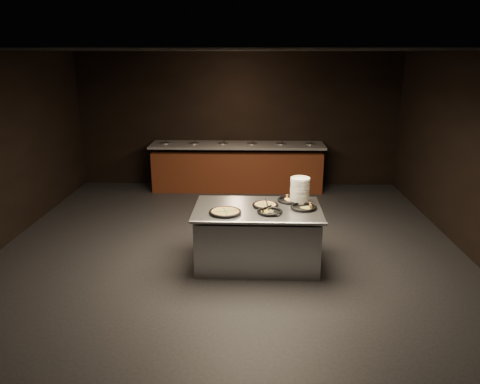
{
  "coord_description": "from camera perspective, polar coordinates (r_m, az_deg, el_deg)",
  "views": [
    {
      "loc": [
        0.32,
        -6.26,
        2.88
      ],
      "look_at": [
        0.15,
        0.3,
        0.91
      ],
      "focal_mm": 35.0,
      "sensor_mm": 36.0,
      "label": 1
    }
  ],
  "objects": [
    {
      "name": "server_right",
      "position": [
        6.12,
        3.49,
        -2.21
      ],
      "size": [
        0.29,
        0.13,
        0.14
      ],
      "rotation": [
        0.0,
        0.0,
        -0.27
      ],
      "color": "#B0B2B7",
      "rests_on": "serving_counter"
    },
    {
      "name": "pan_veggie_slices",
      "position": [
        6.44,
        7.75,
        -1.85
      ],
      "size": [
        0.36,
        0.36,
        0.04
      ],
      "rotation": [
        0.0,
        0.0,
        -0.52
      ],
      "color": "black",
      "rests_on": "serving_counter"
    },
    {
      "name": "pan_veggie_whole",
      "position": [
        6.19,
        -1.82,
        -2.45
      ],
      "size": [
        0.43,
        0.43,
        0.04
      ],
      "rotation": [
        0.0,
        0.0,
        0.23
      ],
      "color": "black",
      "rests_on": "serving_counter"
    },
    {
      "name": "pan_cheese_slices_a",
      "position": [
        6.72,
        6.04,
        -0.97
      ],
      "size": [
        0.35,
        0.35,
        0.04
      ],
      "rotation": [
        0.0,
        0.0,
        0.97
      ],
      "color": "black",
      "rests_on": "serving_counter"
    },
    {
      "name": "pan_cheese_whole",
      "position": [
        6.48,
        3.1,
        -1.59
      ],
      "size": [
        0.36,
        0.36,
        0.04
      ],
      "rotation": [
        0.0,
        0.0,
        0.32
      ],
      "color": "black",
      "rests_on": "serving_counter"
    },
    {
      "name": "server_left",
      "position": [
        6.34,
        3.19,
        -1.55
      ],
      "size": [
        0.14,
        0.29,
        0.14
      ],
      "rotation": [
        0.0,
        0.0,
        1.93
      ],
      "color": "#B0B2B7",
      "rests_on": "serving_counter"
    },
    {
      "name": "salad_bar",
      "position": [
        10.12,
        -0.32,
        2.73
      ],
      "size": [
        3.7,
        0.83,
        1.18
      ],
      "color": "#501E12",
      "rests_on": "ground"
    },
    {
      "name": "serving_counter",
      "position": [
        6.57,
        2.11,
        -5.51
      ],
      "size": [
        1.75,
        1.14,
        0.83
      ],
      "rotation": [
        0.0,
        0.0,
        -0.01
      ],
      "color": "#B0B2B7",
      "rests_on": "ground"
    },
    {
      "name": "plate_stack",
      "position": [
        6.64,
        7.31,
        0.2
      ],
      "size": [
        0.27,
        0.27,
        0.36
      ],
      "primitive_type": "cylinder",
      "color": "silver",
      "rests_on": "serving_counter"
    },
    {
      "name": "room",
      "position": [
        6.43,
        -1.37,
        3.84
      ],
      "size": [
        7.02,
        8.02,
        2.92
      ],
      "color": "black",
      "rests_on": "ground"
    },
    {
      "name": "pan_cheese_slices_b",
      "position": [
        6.22,
        3.65,
        -2.39
      ],
      "size": [
        0.34,
        0.34,
        0.04
      ],
      "rotation": [
        0.0,
        0.0,
        1.85
      ],
      "color": "black",
      "rests_on": "serving_counter"
    }
  ]
}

